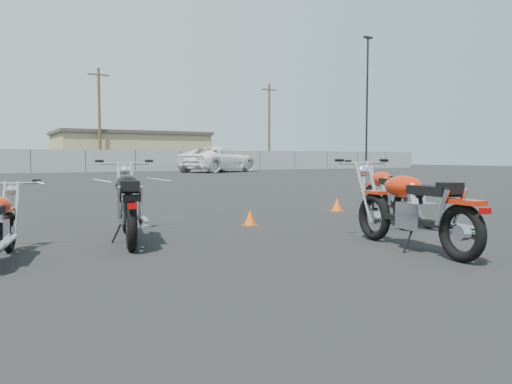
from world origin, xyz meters
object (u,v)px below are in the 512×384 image
white_van (219,152)px  motorcycle_third_red (414,209)px  motorcycle_second_black (129,205)px  motorcycle_rear_red (386,195)px

white_van → motorcycle_third_red: bearing=131.5°
motorcycle_third_red → motorcycle_second_black: bearing=140.7°
motorcycle_second_black → motorcycle_third_red: 3.90m
motorcycle_third_red → motorcycle_rear_red: bearing=53.6°
motorcycle_rear_red → white_van: white_van is taller
motorcycle_second_black → motorcycle_third_red: motorcycle_third_red is taller
white_van → motorcycle_rear_red: bearing=132.7°
motorcycle_second_black → white_van: (15.34, 29.72, 1.06)m
motorcycle_third_red → motorcycle_rear_red: 2.64m
motorcycle_third_red → motorcycle_rear_red: motorcycle_third_red is taller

